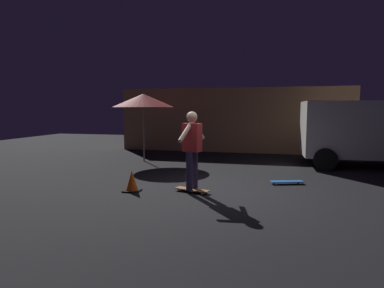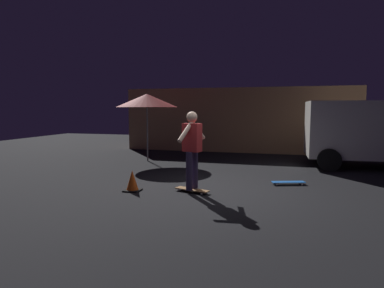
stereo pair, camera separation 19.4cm
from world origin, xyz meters
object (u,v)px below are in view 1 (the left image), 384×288
Objects in this scene: skater at (192,145)px; traffic_cone at (132,182)px; parked_van at (382,130)px; patio_umbrella at (143,101)px; skateboard_ridden at (192,190)px; skateboard_spare at (287,182)px.

skater is 3.63× the size of traffic_cone.
parked_van is 2.02× the size of patio_umbrella.
skateboard_ridden is 1.00× the size of skateboard_spare.
skateboard_ridden is (-4.89, -4.42, -1.11)m from parked_van.
traffic_cone is (-1.29, -0.24, 0.16)m from skateboard_ridden.
traffic_cone is at bearing -154.77° from skateboard_spare.
patio_umbrella is (-7.53, -0.65, 0.91)m from parked_van.
skater is at bearing 10.46° from traffic_cone.
skateboard_ridden and skateboard_spare have the same top height.
parked_van is 10.12× the size of traffic_cone.
traffic_cone is at bearing -71.35° from patio_umbrella.
patio_umbrella is 5.64m from skateboard_spare.
patio_umbrella is 5.00× the size of traffic_cone.
skater is (-4.89, -4.42, -0.12)m from parked_van.
skater is at bearing -90.00° from skateboard_ridden.
patio_umbrella reaches higher than skater.
patio_umbrella is 2.86× the size of skateboard_ridden.
patio_umbrella reaches higher than skateboard_spare.
parked_van reaches higher than skateboard_spare.
parked_van is 5.79× the size of skateboard_ridden.
skateboard_ridden is 2.41m from skateboard_spare.
skateboard_spare is (2.01, 1.32, 0.00)m from skateboard_ridden.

